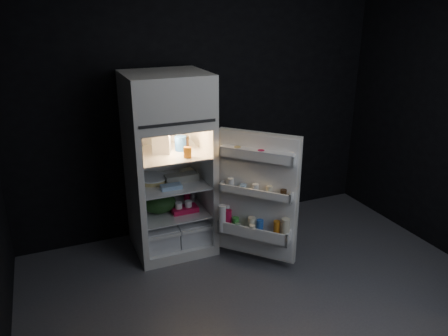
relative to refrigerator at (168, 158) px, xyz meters
name	(u,v)px	position (x,y,z in m)	size (l,w,h in m)	color
floor	(276,309)	(0.49, -1.32, -0.96)	(4.00, 3.40, 0.00)	#57575D
wall_back	(202,106)	(0.49, 0.38, 0.39)	(4.00, 0.00, 2.70)	black
refrigerator	(168,158)	(0.00, 0.00, 0.00)	(0.76, 0.71, 1.78)	white
fridge_door	(256,199)	(0.63, -0.65, -0.27)	(0.63, 0.66, 1.22)	white
milk_jug	(162,140)	(-0.06, -0.01, 0.19)	(0.16, 0.16, 0.24)	white
mayo_jar	(181,143)	(0.13, -0.01, 0.14)	(0.11, 0.11, 0.14)	blue
jam_jar	(185,143)	(0.17, 0.00, 0.14)	(0.09, 0.09, 0.13)	black
amber_bottle	(137,141)	(-0.27, 0.10, 0.18)	(0.08, 0.08, 0.22)	#AB651B
small_carton	(188,152)	(0.12, -0.24, 0.12)	(0.07, 0.05, 0.10)	#C16D16
egg_carton	(181,178)	(0.11, -0.06, -0.19)	(0.32, 0.12, 0.07)	gray
pie	(153,180)	(-0.16, 0.03, -0.21)	(0.29, 0.29, 0.04)	tan
flat_package	(171,187)	(-0.04, -0.21, -0.21)	(0.20, 0.10, 0.04)	#89AED4
wrapped_pkg	(186,172)	(0.21, 0.10, -0.20)	(0.12, 0.10, 0.05)	beige
produce_bag	(160,203)	(-0.12, -0.05, -0.43)	(0.33, 0.28, 0.20)	#193815
yogurt_tray	(185,209)	(0.10, -0.14, -0.50)	(0.26, 0.14, 0.05)	#BB103B
small_can_red	(187,196)	(0.21, 0.12, -0.48)	(0.07, 0.07, 0.09)	#BB103B
small_can_silver	(193,196)	(0.27, 0.09, -0.48)	(0.06, 0.06, 0.09)	silver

